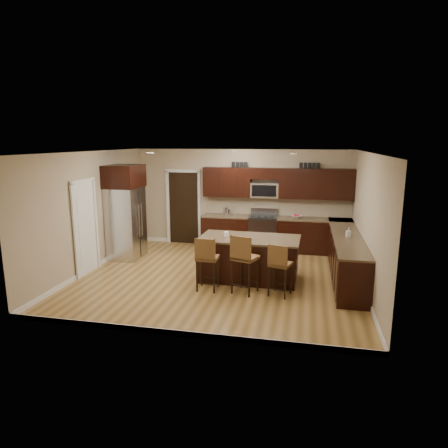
% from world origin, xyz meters
% --- Properties ---
extents(floor, '(6.00, 6.00, 0.00)m').
position_xyz_m(floor, '(0.00, 0.00, 0.00)').
color(floor, '#A37B40').
rests_on(floor, ground).
extents(ceiling, '(6.00, 6.00, 0.00)m').
position_xyz_m(ceiling, '(0.00, 0.00, 2.70)').
color(ceiling, silver).
rests_on(ceiling, wall_back).
extents(wall_back, '(6.00, 0.00, 6.00)m').
position_xyz_m(wall_back, '(0.00, 2.75, 1.35)').
color(wall_back, tan).
rests_on(wall_back, floor).
extents(wall_left, '(0.00, 5.50, 5.50)m').
position_xyz_m(wall_left, '(-3.00, 0.00, 1.35)').
color(wall_left, tan).
rests_on(wall_left, floor).
extents(wall_right, '(0.00, 5.50, 5.50)m').
position_xyz_m(wall_right, '(3.00, 0.00, 1.35)').
color(wall_right, tan).
rests_on(wall_right, floor).
extents(base_cabinets, '(4.02, 3.96, 0.92)m').
position_xyz_m(base_cabinets, '(1.90, 1.45, 0.46)').
color(base_cabinets, black).
rests_on(base_cabinets, floor).
extents(upper_cabinets, '(4.00, 0.33, 0.80)m').
position_xyz_m(upper_cabinets, '(1.04, 2.58, 1.84)').
color(upper_cabinets, black).
rests_on(upper_cabinets, wall_back).
extents(range, '(0.76, 0.64, 1.11)m').
position_xyz_m(range, '(0.68, 2.45, 0.47)').
color(range, silver).
rests_on(range, floor).
extents(microwave, '(0.76, 0.31, 0.40)m').
position_xyz_m(microwave, '(0.68, 2.60, 1.62)').
color(microwave, silver).
rests_on(microwave, upper_cabinets).
extents(doorway, '(0.85, 0.03, 2.06)m').
position_xyz_m(doorway, '(-1.65, 2.73, 1.03)').
color(doorway, black).
rests_on(doorway, floor).
extents(pantry_door, '(0.03, 0.80, 2.04)m').
position_xyz_m(pantry_door, '(-2.98, -0.30, 1.02)').
color(pantry_door, white).
rests_on(pantry_door, floor).
extents(letter_decor, '(2.20, 0.03, 0.15)m').
position_xyz_m(letter_decor, '(0.90, 2.58, 2.29)').
color(letter_decor, black).
rests_on(letter_decor, upper_cabinets).
extents(island, '(2.13, 1.15, 0.92)m').
position_xyz_m(island, '(0.65, 0.04, 0.43)').
color(island, black).
rests_on(island, floor).
extents(stool_left, '(0.41, 0.41, 1.09)m').
position_xyz_m(stool_left, '(-0.07, -0.80, 0.68)').
color(stool_left, brown).
rests_on(stool_left, floor).
extents(stool_mid, '(0.55, 0.55, 1.17)m').
position_xyz_m(stool_mid, '(0.66, -0.81, 0.73)').
color(stool_mid, brown).
rests_on(stool_mid, floor).
extents(stool_right, '(0.48, 0.48, 1.03)m').
position_xyz_m(stool_right, '(1.35, -0.80, 0.64)').
color(stool_right, brown).
rests_on(stool_right, floor).
extents(refrigerator, '(0.79, 0.96, 2.35)m').
position_xyz_m(refrigerator, '(-2.62, 1.00, 1.21)').
color(refrigerator, silver).
rests_on(refrigerator, floor).
extents(floor_mat, '(0.88, 0.67, 0.01)m').
position_xyz_m(floor_mat, '(0.96, 1.52, 0.01)').
color(floor_mat, brown).
rests_on(floor_mat, floor).
extents(fruit_bowl, '(0.28, 0.28, 0.07)m').
position_xyz_m(fruit_bowl, '(1.55, 2.45, 0.95)').
color(fruit_bowl, silver).
rests_on(fruit_bowl, base_cabinets).
extents(soap_bottle, '(0.10, 0.11, 0.20)m').
position_xyz_m(soap_bottle, '(2.70, 0.51, 1.02)').
color(soap_bottle, '#B2B2B2').
rests_on(soap_bottle, base_cabinets).
extents(canister_tall, '(0.12, 0.12, 0.22)m').
position_xyz_m(canister_tall, '(-0.36, 2.45, 1.03)').
color(canister_tall, silver).
rests_on(canister_tall, base_cabinets).
extents(canister_short, '(0.11, 0.11, 0.18)m').
position_xyz_m(canister_short, '(-0.30, 2.45, 1.01)').
color(canister_short, silver).
rests_on(canister_short, base_cabinets).
extents(island_jar, '(0.10, 0.10, 0.10)m').
position_xyz_m(island_jar, '(0.15, 0.04, 0.97)').
color(island_jar, white).
rests_on(island_jar, island).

